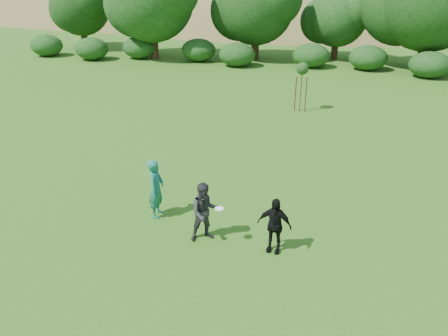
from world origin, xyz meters
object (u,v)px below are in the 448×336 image
at_px(player_teal, 156,189).
at_px(sapling, 302,70).
at_px(player_black, 274,225).
at_px(player_grey, 205,212).

distance_m(player_teal, sapling, 13.73).
height_order(player_black, sapling, sapling).
relative_size(player_black, sapling, 0.62).
relative_size(player_grey, player_black, 1.09).
distance_m(player_grey, sapling, 14.32).
xyz_separation_m(player_grey, sapling, (1.44, 14.17, 1.46)).
bearing_deg(player_teal, sapling, -19.32).
bearing_deg(sapling, player_grey, -95.79).
bearing_deg(player_black, player_grey, -175.63).
bearing_deg(player_black, player_teal, 172.28).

